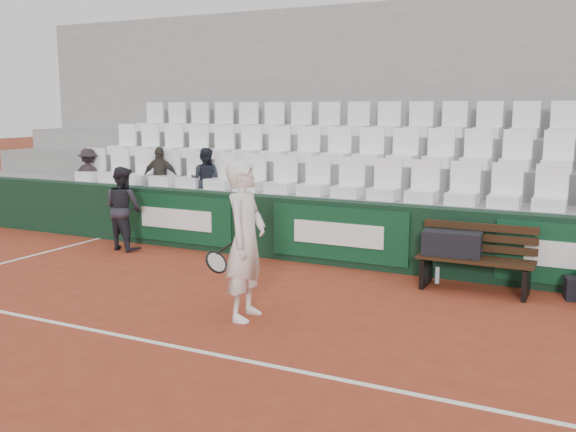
# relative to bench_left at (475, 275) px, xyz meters

# --- Properties ---
(ground) EXTENTS (80.00, 80.00, 0.00)m
(ground) POSITION_rel_bench_left_xyz_m (-1.91, -3.42, -0.23)
(ground) COLOR maroon
(ground) RESTS_ON ground
(court_baseline) EXTENTS (18.00, 0.06, 0.01)m
(court_baseline) POSITION_rel_bench_left_xyz_m (-1.91, -3.42, -0.22)
(court_baseline) COLOR white
(court_baseline) RESTS_ON ground
(back_barrier) EXTENTS (18.00, 0.34, 1.00)m
(back_barrier) POSITION_rel_bench_left_xyz_m (-1.84, 0.57, 0.28)
(back_barrier) COLOR black
(back_barrier) RESTS_ON ground
(grandstand_tier_front) EXTENTS (18.00, 0.95, 1.00)m
(grandstand_tier_front) POSITION_rel_bench_left_xyz_m (-1.91, 1.21, 0.28)
(grandstand_tier_front) COLOR gray
(grandstand_tier_front) RESTS_ON ground
(grandstand_tier_mid) EXTENTS (18.00, 0.95, 1.45)m
(grandstand_tier_mid) POSITION_rel_bench_left_xyz_m (-1.91, 2.16, 0.50)
(grandstand_tier_mid) COLOR gray
(grandstand_tier_mid) RESTS_ON ground
(grandstand_tier_back) EXTENTS (18.00, 0.95, 1.90)m
(grandstand_tier_back) POSITION_rel_bench_left_xyz_m (-1.91, 3.11, 0.72)
(grandstand_tier_back) COLOR gray
(grandstand_tier_back) RESTS_ON ground
(grandstand_rear_wall) EXTENTS (18.00, 0.30, 4.40)m
(grandstand_rear_wall) POSITION_rel_bench_left_xyz_m (-1.91, 3.73, 1.98)
(grandstand_rear_wall) COLOR gray
(grandstand_rear_wall) RESTS_ON ground
(seat_row_front) EXTENTS (11.90, 0.44, 0.63)m
(seat_row_front) POSITION_rel_bench_left_xyz_m (-1.91, 1.03, 1.09)
(seat_row_front) COLOR white
(seat_row_front) RESTS_ON grandstand_tier_front
(seat_row_mid) EXTENTS (11.90, 0.44, 0.63)m
(seat_row_mid) POSITION_rel_bench_left_xyz_m (-1.91, 1.98, 1.54)
(seat_row_mid) COLOR white
(seat_row_mid) RESTS_ON grandstand_tier_mid
(seat_row_back) EXTENTS (11.90, 0.44, 0.63)m
(seat_row_back) POSITION_rel_bench_left_xyz_m (-1.91, 2.93, 1.99)
(seat_row_back) COLOR white
(seat_row_back) RESTS_ON grandstand_tier_back
(bench_left) EXTENTS (1.50, 0.56, 0.45)m
(bench_left) POSITION_rel_bench_left_xyz_m (0.00, 0.00, 0.00)
(bench_left) COLOR black
(bench_left) RESTS_ON ground
(sports_bag_left) EXTENTS (0.79, 0.39, 0.33)m
(sports_bag_left) POSITION_rel_bench_left_xyz_m (-0.32, 0.02, 0.39)
(sports_bag_left) COLOR black
(sports_bag_left) RESTS_ON bench_left
(water_bottle_near) EXTENTS (0.07, 0.07, 0.24)m
(water_bottle_near) POSITION_rel_bench_left_xyz_m (-0.54, 0.17, -0.11)
(water_bottle_near) COLOR silver
(water_bottle_near) RESTS_ON ground
(tennis_player) EXTENTS (0.75, 0.72, 1.83)m
(tennis_player) POSITION_rel_bench_left_xyz_m (-2.17, -2.29, 0.69)
(tennis_player) COLOR white
(tennis_player) RESTS_ON ground
(ball_kid) EXTENTS (0.77, 0.64, 1.43)m
(ball_kid) POSITION_rel_bench_left_xyz_m (-5.88, -0.06, 0.49)
(ball_kid) COLOR #212129
(ball_kid) RESTS_ON ground
(spectator_a) EXTENTS (0.79, 0.61, 1.07)m
(spectator_a) POSITION_rel_bench_left_xyz_m (-7.71, 1.08, 1.31)
(spectator_a) COLOR black
(spectator_a) RESTS_ON grandstand_tier_front
(spectator_b) EXTENTS (0.73, 0.51, 1.15)m
(spectator_b) POSITION_rel_bench_left_xyz_m (-5.95, 1.08, 1.35)
(spectator_b) COLOR #36322B
(spectator_b) RESTS_ON grandstand_tier_front
(spectator_c) EXTENTS (0.65, 0.56, 1.16)m
(spectator_c) POSITION_rel_bench_left_xyz_m (-4.95, 1.08, 1.35)
(spectator_c) COLOR black
(spectator_c) RESTS_ON grandstand_tier_front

